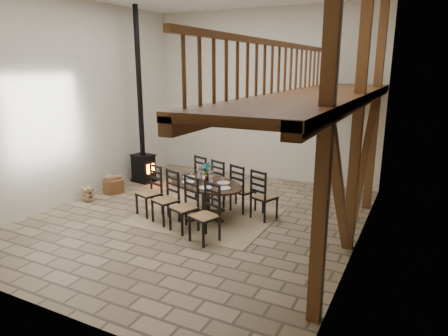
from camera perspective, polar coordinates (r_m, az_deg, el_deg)
The scene contains 7 objects.
ground at distance 9.22m, azimuth -4.04°, elevation -7.13°, with size 8.00×8.00×0.00m, color #9B8567.
room_shell at distance 8.04m, azimuth 3.03°, elevation 11.78°, with size 7.02×8.02×5.01m.
rug at distance 9.28m, azimuth -2.58°, elevation -6.91°, with size 3.00×2.50×0.02m, color tan.
dining_table at distance 9.14m, azimuth -2.61°, elevation -4.59°, with size 3.07×2.93×1.29m.
wood_stove at distance 12.00m, azimuth -11.59°, elevation 3.30°, with size 0.71×0.59×5.00m.
log_basket at distance 11.37m, azimuth -15.51°, elevation -2.36°, with size 0.57×0.57×0.47m.
log_stack at distance 10.90m, azimuth -18.88°, elevation -3.52°, with size 0.40×0.35×0.34m.
Camera 1 is at (4.45, -7.34, 3.38)m, focal length 32.00 mm.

